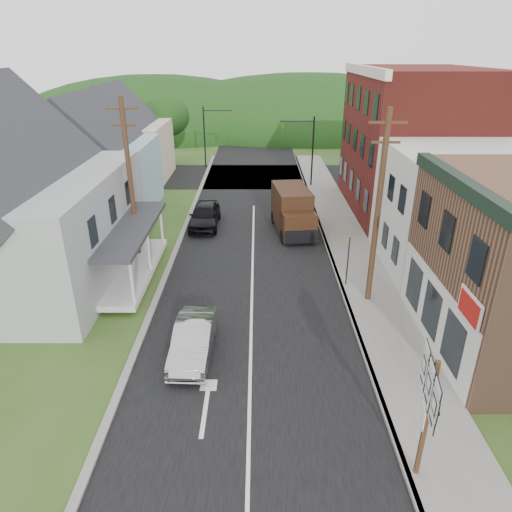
{
  "coord_description": "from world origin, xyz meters",
  "views": [
    {
      "loc": [
        0.25,
        -15.68,
        11.18
      ],
      "look_at": [
        0.2,
        3.92,
        2.2
      ],
      "focal_mm": 32.0,
      "sensor_mm": 36.0,
      "label": 1
    }
  ],
  "objects_px": {
    "dark_sedan": "(205,215)",
    "warning_sign": "(348,253)",
    "route_sign_cluster": "(428,403)",
    "silver_sedan": "(194,340)",
    "delivery_van": "(293,211)"
  },
  "relations": [
    {
      "from": "warning_sign",
      "to": "route_sign_cluster",
      "type": "bearing_deg",
      "value": -77.31
    },
    {
      "from": "dark_sedan",
      "to": "route_sign_cluster",
      "type": "xyz_separation_m",
      "value": [
        8.06,
        -19.98,
        1.86
      ]
    },
    {
      "from": "route_sign_cluster",
      "to": "dark_sedan",
      "type": "bearing_deg",
      "value": 121.98
    },
    {
      "from": "dark_sedan",
      "to": "warning_sign",
      "type": "relative_size",
      "value": 1.71
    },
    {
      "from": "silver_sedan",
      "to": "route_sign_cluster",
      "type": "relative_size",
      "value": 1.08
    },
    {
      "from": "delivery_van",
      "to": "route_sign_cluster",
      "type": "xyz_separation_m",
      "value": [
        2.17,
        -19.03,
        1.21
      ]
    },
    {
      "from": "delivery_van",
      "to": "silver_sedan",
      "type": "bearing_deg",
      "value": -117.33
    },
    {
      "from": "silver_sedan",
      "to": "dark_sedan",
      "type": "bearing_deg",
      "value": 95.86
    },
    {
      "from": "silver_sedan",
      "to": "warning_sign",
      "type": "distance_m",
      "value": 9.13
    },
    {
      "from": "dark_sedan",
      "to": "warning_sign",
      "type": "height_order",
      "value": "warning_sign"
    },
    {
      "from": "silver_sedan",
      "to": "warning_sign",
      "type": "relative_size",
      "value": 1.52
    },
    {
      "from": "dark_sedan",
      "to": "delivery_van",
      "type": "relative_size",
      "value": 0.88
    },
    {
      "from": "delivery_van",
      "to": "route_sign_cluster",
      "type": "distance_m",
      "value": 19.19
    },
    {
      "from": "silver_sedan",
      "to": "route_sign_cluster",
      "type": "height_order",
      "value": "route_sign_cluster"
    },
    {
      "from": "route_sign_cluster",
      "to": "warning_sign",
      "type": "height_order",
      "value": "route_sign_cluster"
    }
  ]
}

